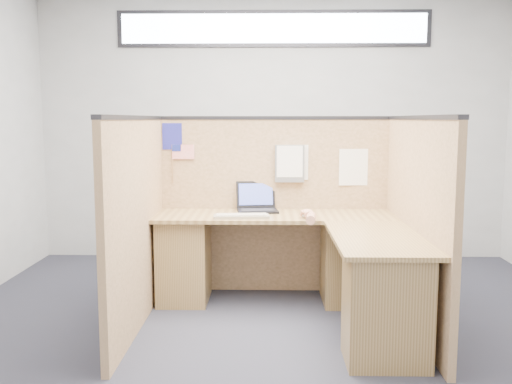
{
  "coord_description": "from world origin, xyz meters",
  "views": [
    {
      "loc": [
        -0.06,
        -3.92,
        1.5
      ],
      "look_at": [
        -0.15,
        0.5,
        0.94
      ],
      "focal_mm": 40.0,
      "sensor_mm": 36.0,
      "label": 1
    }
  ],
  "objects_px": {
    "laptop": "(258,204)",
    "mouse": "(307,215)",
    "keyboard": "(241,216)",
    "l_desk": "(299,267)"
  },
  "relations": [
    {
      "from": "laptop",
      "to": "keyboard",
      "type": "distance_m",
      "value": 0.38
    },
    {
      "from": "laptop",
      "to": "mouse",
      "type": "bearing_deg",
      "value": -49.06
    },
    {
      "from": "l_desk",
      "to": "laptop",
      "type": "distance_m",
      "value": 0.77
    },
    {
      "from": "laptop",
      "to": "mouse",
      "type": "height_order",
      "value": "laptop"
    },
    {
      "from": "laptop",
      "to": "mouse",
      "type": "relative_size",
      "value": 3.43
    },
    {
      "from": "l_desk",
      "to": "keyboard",
      "type": "bearing_deg",
      "value": 153.58
    },
    {
      "from": "l_desk",
      "to": "laptop",
      "type": "xyz_separation_m",
      "value": [
        -0.33,
        0.58,
        0.4
      ]
    },
    {
      "from": "keyboard",
      "to": "mouse",
      "type": "xyz_separation_m",
      "value": [
        0.52,
        0.0,
        0.01
      ]
    },
    {
      "from": "keyboard",
      "to": "l_desk",
      "type": "bearing_deg",
      "value": -31.19
    },
    {
      "from": "l_desk",
      "to": "mouse",
      "type": "height_order",
      "value": "mouse"
    }
  ]
}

